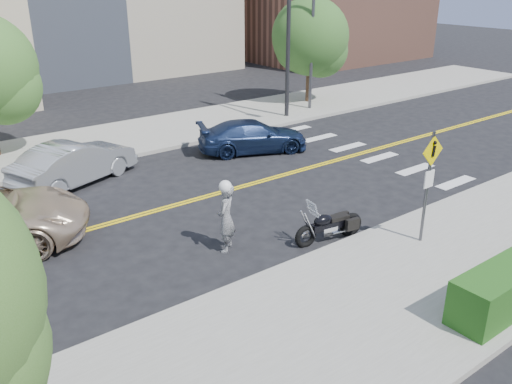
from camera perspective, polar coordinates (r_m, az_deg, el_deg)
The scene contains 11 objects.
ground_plane at distance 16.97m, azimuth -9.46°, elevation -1.65°, with size 120.00×120.00×0.00m, color black.
sidewalk_near at distance 11.65m, azimuth 8.98°, elevation -13.33°, with size 60.00×5.00×0.15m, color #9E9B91.
sidewalk_far at distance 23.47m, azimuth -18.30°, elevation 4.51°, with size 60.00×5.00×0.15m, color #9E9B91.
lamp_post at distance 28.01m, azimuth 5.98°, elevation 16.78°, with size 0.16×0.16×8.00m, color #4C4C51.
traffic_light at distance 25.57m, azimuth 4.87°, elevation 17.47°, with size 0.28×4.50×7.00m.
pedestrian_sign at distance 14.40m, azimuth 17.73°, elevation 1.54°, with size 0.78×0.08×3.00m.
motorcyclist at distance 13.89m, azimuth -3.18°, elevation -2.56°, with size 0.79×0.78×1.95m.
motorcycle at distance 14.66m, azimuth 7.79°, elevation -2.81°, with size 2.08×0.63×1.27m, color black, non-canonical shape.
parked_car_silver at distance 19.45m, azimuth -18.57°, elevation 2.94°, with size 1.56×4.48×1.47m, color #A9ADB1.
parked_car_blue at distance 21.81m, azimuth -0.33°, elevation 5.90°, with size 1.78×4.38×1.27m, color navy.
tree_far_b at distance 29.67m, azimuth 5.71°, elevation 15.97°, with size 4.05×4.05×5.60m.
Camera 1 is at (-7.08, -13.83, 6.82)m, focal length 38.00 mm.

